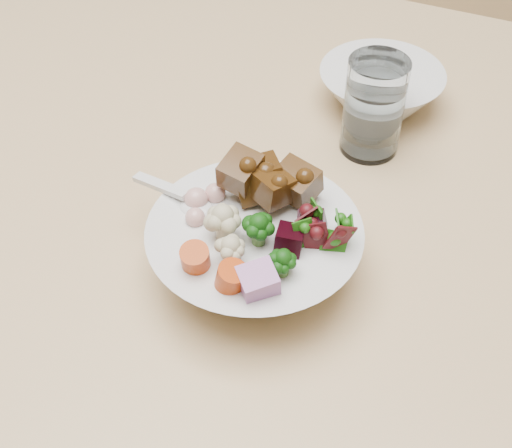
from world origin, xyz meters
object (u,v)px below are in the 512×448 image
dining_table (454,285)px  food_bowl (257,247)px  side_bowl (380,89)px  water_glass (373,110)px  chair_far (388,66)px

dining_table → food_bowl: bearing=-144.6°
side_bowl → water_glass: bearing=-84.2°
water_glass → side_bowl: (-0.01, 0.08, -0.03)m
dining_table → food_bowl: size_ratio=8.22×
dining_table → water_glass: 0.20m
food_bowl → chair_far: bearing=91.6°
dining_table → side_bowl: 0.24m
dining_table → food_bowl: 0.24m
dining_table → chair_far: chair_far is taller
water_glass → side_bowl: 0.08m
dining_table → side_bowl: (-0.13, 0.18, 0.10)m
chair_far → side_bowl: chair_far is taller
dining_table → water_glass: water_glass is taller
dining_table → water_glass: size_ratio=14.43×
water_glass → side_bowl: water_glass is taller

